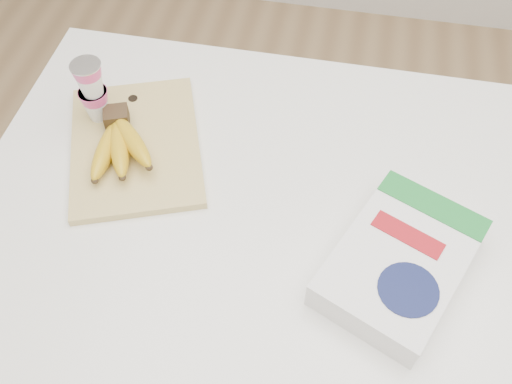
% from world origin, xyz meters
% --- Properties ---
extents(room, '(4.00, 4.00, 4.00)m').
position_xyz_m(room, '(0.00, 0.00, 1.35)').
color(room, tan).
rests_on(room, ground).
extents(table, '(1.29, 0.86, 0.97)m').
position_xyz_m(table, '(0.00, 0.00, 0.49)').
color(table, white).
rests_on(table, ground).
extents(cutting_board, '(0.35, 0.41, 0.02)m').
position_xyz_m(cutting_board, '(-0.37, 0.10, 0.98)').
color(cutting_board, tan).
rests_on(cutting_board, table).
extents(bananas, '(0.15, 0.19, 0.06)m').
position_xyz_m(bananas, '(-0.39, 0.07, 1.01)').
color(bananas, '#382816').
rests_on(bananas, cutting_board).
extents(yogurt_stack, '(0.06, 0.06, 0.14)m').
position_xyz_m(yogurt_stack, '(-0.46, 0.15, 1.06)').
color(yogurt_stack, white).
rests_on(yogurt_stack, cutting_board).
extents(cereal_box, '(0.29, 0.34, 0.06)m').
position_xyz_m(cereal_box, '(0.16, -0.09, 1.00)').
color(cereal_box, white).
rests_on(cereal_box, table).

